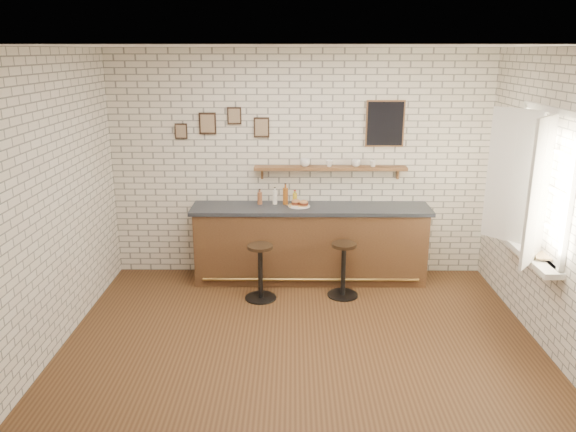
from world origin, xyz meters
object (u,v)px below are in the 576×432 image
bar_counter (310,243)px  condiment_bottle_yellow (295,198)px  ciabatta_sandwich (300,203)px  book_upper (535,255)px  book_lower (534,256)px  bitters_bottle_brown (260,198)px  shelf_cup_b (329,163)px  bitters_bottle_amber (285,196)px  bar_stool_right (343,268)px  bar_stool_left (260,270)px  shelf_cup_c (356,163)px  shelf_cup_d (373,164)px  sandwich_plate (299,206)px  bitters_bottle_white (275,197)px  shelf_cup_a (305,163)px

bar_counter → condiment_bottle_yellow: 0.63m
ciabatta_sandwich → book_upper: 2.89m
condiment_bottle_yellow → book_lower: bearing=-35.4°
bitters_bottle_brown → shelf_cup_b: 1.02m
bitters_bottle_amber → bar_stool_right: bitters_bottle_amber is taller
bar_stool_left → shelf_cup_c: bearing=34.2°
bar_stool_left → book_upper: (2.87, -1.00, 0.58)m
book_lower → condiment_bottle_yellow: bearing=117.9°
shelf_cup_c → shelf_cup_d: (0.22, 0.00, -0.01)m
bar_counter → sandwich_plate: 0.53m
book_lower → book_upper: (0.00, -0.01, 0.02)m
bitters_bottle_brown → bitters_bottle_white: bearing=-0.0°
bitters_bottle_brown → condiment_bottle_yellow: (0.46, 0.00, -0.00)m
bar_stool_right → shelf_cup_d: 1.44m
bar_stool_left → shelf_cup_d: shelf_cup_d is taller
bitters_bottle_white → bar_stool_left: (-0.16, -0.75, -0.73)m
condiment_bottle_yellow → bar_counter: bearing=-30.8°
bar_counter → shelf_cup_a: bearing=110.1°
bitters_bottle_brown → bitters_bottle_amber: size_ratio=0.73×
bitters_bottle_amber → bar_stool_right: size_ratio=0.40×
bitters_bottle_white → condiment_bottle_yellow: bitters_bottle_white is taller
shelf_cup_a → bar_counter: bearing=-84.6°
sandwich_plate → shelf_cup_c: (0.74, 0.19, 0.53)m
sandwich_plate → bitters_bottle_amber: bearing=147.8°
sandwich_plate → book_upper: 2.90m
bar_counter → bar_stool_left: 0.90m
shelf_cup_a → book_lower: bearing=-52.8°
bar_counter → bar_stool_right: size_ratio=4.46×
shelf_cup_b → book_upper: size_ratio=0.38×
sandwich_plate → ciabatta_sandwich: (0.01, 0.00, 0.04)m
bitters_bottle_amber → bar_stool_left: bitters_bottle_amber is taller
bitters_bottle_brown → shelf_cup_c: bearing=3.6°
bar_counter → shelf_cup_c: bearing=18.7°
sandwich_plate → bitters_bottle_brown: bearing=167.7°
book_lower → bitters_bottle_amber: bearing=119.2°
sandwich_plate → bitters_bottle_amber: size_ratio=1.00×
bar_counter → sandwich_plate: (-0.15, 0.01, 0.51)m
bitters_bottle_brown → bar_stool_right: size_ratio=0.30×
ciabatta_sandwich → bar_stool_left: size_ratio=0.33×
condiment_bottle_yellow → shelf_cup_c: (0.80, 0.08, 0.46)m
bitters_bottle_brown → bitters_bottle_amber: bearing=0.0°
bar_stool_left → book_upper: 3.09m
shelf_cup_d → shelf_cup_a: bearing=-175.1°
sandwich_plate → bar_stool_left: 1.02m
shelf_cup_b → book_lower: bearing=-92.7°
ciabatta_sandwich → bar_stool_right: ciabatta_sandwich is taller
bitters_bottle_brown → book_lower: (2.91, -1.74, -0.15)m
shelf_cup_d → book_lower: size_ratio=0.43×
bitters_bottle_brown → shelf_cup_d: size_ratio=2.34×
shelf_cup_a → ciabatta_sandwich: bearing=-124.1°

